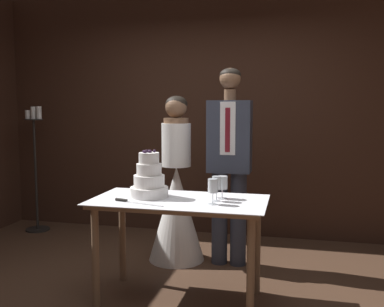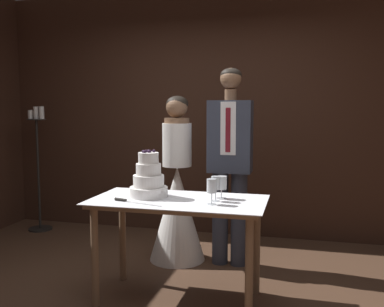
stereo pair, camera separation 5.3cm
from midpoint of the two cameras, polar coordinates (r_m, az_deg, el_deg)
ground_plane at (r=3.45m, az=-4.23°, el=-19.28°), size 40.00×40.00×0.00m
wall_back at (r=5.02m, az=2.47°, el=5.38°), size 5.36×0.12×2.83m
cake_table at (r=3.28m, az=-2.21°, el=-7.96°), size 1.32×0.69×0.79m
tiered_cake at (r=3.34m, az=-6.18°, el=-3.56°), size 0.30×0.30×0.37m
cake_knife at (r=3.19m, az=-8.80°, el=-6.32°), size 0.41×0.13×0.02m
wine_glass_near at (r=3.07m, az=2.30°, el=-4.50°), size 0.07×0.07×0.19m
wine_glass_middle at (r=3.27m, az=3.57°, el=-4.06°), size 0.08×0.08×0.17m
wine_glass_far at (r=3.18m, az=2.81°, el=-4.03°), size 0.07×0.07×0.19m
bride at (r=4.17m, az=-2.46°, el=-6.28°), size 0.54×0.54×1.59m
groom at (r=3.99m, az=4.63°, el=-0.63°), size 0.40×0.25×1.84m
candle_stand at (r=5.46m, az=-20.39°, el=-1.81°), size 0.28×0.28×1.50m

